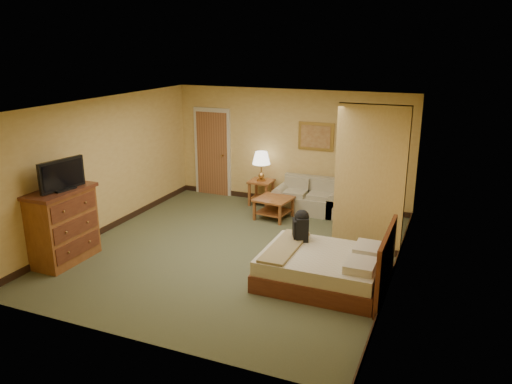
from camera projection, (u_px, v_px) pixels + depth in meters
The scene contains 17 objects.
floor at pixel (235, 251), 8.91m from camera, with size 6.00×6.00×0.00m, color #505537.
ceiling at pixel (233, 104), 8.16m from camera, with size 6.00×6.00×0.00m, color white.
back_wall at pixel (290, 148), 11.19m from camera, with size 5.50×0.02×2.60m, color #D9B15C.
left_wall at pixel (104, 166), 9.54m from camera, with size 0.02×6.00×2.60m, color #D9B15C.
right_wall at pixel (399, 200), 7.52m from camera, with size 0.02×6.00×2.60m, color #D9B15C.
partition at pixel (370, 180), 8.56m from camera, with size 1.20×0.15×2.60m, color #D9B15C.
door at pixel (213, 153), 11.95m from camera, with size 0.94×0.16×2.10m.
baseboard at pixel (289, 200), 11.54m from camera, with size 5.50×0.02×0.12m, color black.
loveseat at pixel (308, 201), 10.89m from camera, with size 1.50×0.70×0.76m.
side_table at pixel (261, 189), 11.35m from camera, with size 0.51×0.51×0.57m.
table_lamp at pixel (261, 159), 11.15m from camera, with size 0.40×0.40×0.66m.
coffee_table at pixel (274, 204), 10.46m from camera, with size 0.78×0.78×0.45m.
wall_picture at pixel (316, 137), 10.86m from camera, with size 0.79×0.04×0.62m.
dresser at pixel (63, 225), 8.34m from camera, with size 0.63×1.19×1.27m.
tv at pixel (62, 176), 8.05m from camera, with size 0.27×0.83×0.51m.
bed at pixel (326, 268), 7.63m from camera, with size 1.90×1.55×1.01m.
backpack at pixel (302, 224), 8.05m from camera, with size 0.30×0.35×0.51m.
Camera 1 is at (3.51, -7.45, 3.60)m, focal length 35.00 mm.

